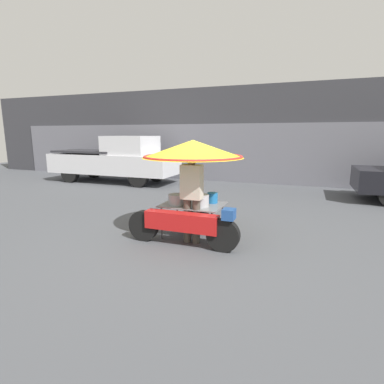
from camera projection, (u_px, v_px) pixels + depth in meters
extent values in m
plane|color=#4C4F54|center=(188.00, 241.00, 5.65)|extent=(36.00, 36.00, 0.00)
cube|color=#38383D|center=(259.00, 135.00, 12.86)|extent=(28.00, 2.00, 3.89)
cube|color=slate|center=(254.00, 154.00, 12.06)|extent=(23.80, 0.06, 2.40)
cylinder|color=black|center=(223.00, 235.00, 5.10)|extent=(0.58, 0.14, 0.58)
cylinder|color=black|center=(144.00, 226.00, 5.64)|extent=(0.58, 0.14, 0.58)
cube|color=red|center=(181.00, 222.00, 5.34)|extent=(1.36, 0.24, 0.32)
cube|color=#234C93|center=(229.00, 214.00, 4.99)|extent=(0.20, 0.24, 0.18)
cylinder|color=black|center=(197.00, 219.00, 6.15)|extent=(0.52, 0.14, 0.52)
cylinder|color=#515156|center=(212.00, 229.00, 5.39)|extent=(0.03, 0.03, 0.62)
cylinder|color=#515156|center=(222.00, 218.00, 6.07)|extent=(0.03, 0.03, 0.62)
cylinder|color=#515156|center=(162.00, 223.00, 5.74)|extent=(0.03, 0.03, 0.62)
cylinder|color=#515156|center=(177.00, 213.00, 6.42)|extent=(0.03, 0.03, 0.62)
cube|color=gray|center=(193.00, 205.00, 5.84)|extent=(1.18, 0.87, 0.02)
cylinder|color=#B2B2B7|center=(193.00, 181.00, 5.75)|extent=(0.03, 0.03, 0.91)
cone|color=yellow|center=(193.00, 149.00, 5.64)|extent=(1.92, 1.92, 0.33)
torus|color=red|center=(193.00, 157.00, 5.66)|extent=(1.88, 1.88, 0.05)
cylinder|color=#939399|center=(177.00, 200.00, 5.77)|extent=(0.35, 0.35, 0.20)
cylinder|color=#B7B7BC|center=(201.00, 201.00, 5.63)|extent=(0.31, 0.31, 0.23)
cylinder|color=#1E6BB2|center=(212.00, 198.00, 5.93)|extent=(0.21, 0.21, 0.20)
cylinder|color=#4C473D|center=(187.00, 220.00, 5.54)|extent=(0.14, 0.14, 0.83)
cylinder|color=#4C473D|center=(196.00, 221.00, 5.48)|extent=(0.14, 0.14, 0.83)
cube|color=beige|center=(192.00, 182.00, 5.37)|extent=(0.38, 0.22, 0.62)
sphere|color=tan|center=(192.00, 158.00, 5.29)|extent=(0.22, 0.22, 0.22)
cylinder|color=black|center=(379.00, 186.00, 9.65)|extent=(0.64, 0.20, 0.64)
cylinder|color=black|center=(138.00, 177.00, 11.28)|extent=(0.77, 0.24, 0.77)
cylinder|color=black|center=(157.00, 172.00, 12.67)|extent=(0.77, 0.24, 0.77)
cylinder|color=black|center=(70.00, 173.00, 12.42)|extent=(0.77, 0.24, 0.77)
cylinder|color=black|center=(94.00, 169.00, 13.81)|extent=(0.77, 0.24, 0.77)
cube|color=silver|center=(113.00, 164.00, 12.47)|extent=(5.43, 1.78, 0.78)
cube|color=silver|center=(131.00, 145.00, 12.02)|extent=(1.85, 1.63, 0.74)
cube|color=#2D2D33|center=(91.00, 151.00, 12.76)|extent=(2.83, 1.70, 0.08)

